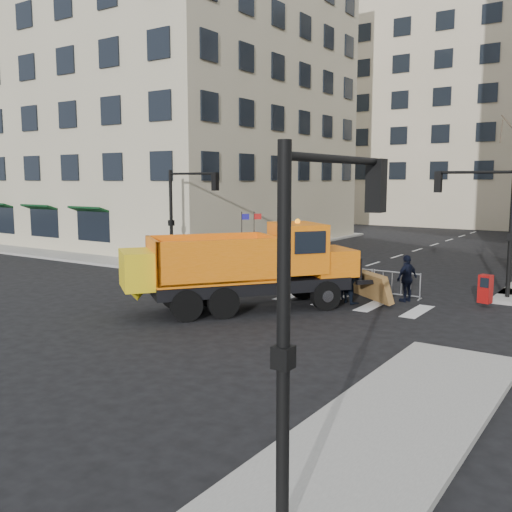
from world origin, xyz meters
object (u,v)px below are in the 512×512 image
Objects in this scene: cop_b at (351,279)px; cop_a at (339,277)px; cop_c at (407,278)px; plow_truck at (244,265)px; worker at (184,247)px; newspaper_box at (485,289)px.

cop_a is at bearing -4.14° from cop_b.
cop_a is 0.89m from cop_b.
cop_b is 2.34m from cop_c.
plow_truck reaches higher than cop_b.
worker is 1.62× the size of newspaper_box.
cop_b is 5.17m from newspaper_box.
plow_truck is 4.47m from cop_b.
plow_truck is 11.88m from worker.
worker is (-11.47, 3.45, 0.13)m from cop_a.
cop_a is at bearing 8.45° from plow_truck.
plow_truck is 5.05× the size of cop_c.
cop_a is 11.97m from worker.
newspaper_box is (2.85, 0.78, -0.25)m from cop_c.
cop_c is at bearing -6.25° from plow_truck.
cop_c is (4.62, 4.88, -0.78)m from plow_truck.
newspaper_box is (7.47, 5.66, -1.03)m from plow_truck.
cop_c is at bearing -162.67° from cop_a.
cop_b is at bearing 141.92° from cop_a.
worker is (-12.21, 3.93, 0.08)m from cop_b.
cop_c is 1.73× the size of newspaper_box.
cop_b is at bearing -3.17° from plow_truck.
cop_a is 2.72m from cop_c.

